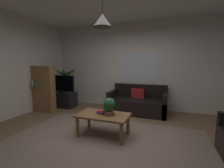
# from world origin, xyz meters

# --- Properties ---
(floor) EXTENTS (5.72, 4.86, 0.02)m
(floor) POSITION_xyz_m (0.00, 0.00, -0.01)
(floor) COLOR brown
(floor) RESTS_ON ground
(rug) EXTENTS (3.72, 2.67, 0.01)m
(rug) POSITION_xyz_m (0.00, -0.20, 0.00)
(rug) COLOR gray
(rug) RESTS_ON ground
(wall_back) EXTENTS (5.84, 0.06, 2.80)m
(wall_back) POSITION_xyz_m (0.00, 2.46, 1.40)
(wall_back) COLOR silver
(wall_back) RESTS_ON ground
(window_pane) EXTENTS (1.22, 0.01, 0.96)m
(window_pane) POSITION_xyz_m (0.09, 2.43, 1.35)
(window_pane) COLOR white
(couch_under_window) EXTENTS (1.67, 0.88, 0.82)m
(couch_under_window) POSITION_xyz_m (0.22, 1.93, 0.27)
(couch_under_window) COLOR black
(couch_under_window) RESTS_ON ground
(coffee_table) EXTENTS (1.03, 0.60, 0.44)m
(coffee_table) POSITION_xyz_m (-0.14, 0.17, 0.37)
(coffee_table) COLOR olive
(coffee_table) RESTS_ON ground
(book_on_table_0) EXTENTS (0.13, 0.13, 0.02)m
(book_on_table_0) POSITION_xyz_m (-0.18, 0.18, 0.45)
(book_on_table_0) COLOR #B22D2D
(book_on_table_0) RESTS_ON coffee_table
(book_on_table_1) EXTENTS (0.15, 0.10, 0.03)m
(book_on_table_1) POSITION_xyz_m (-0.20, 0.17, 0.48)
(book_on_table_1) COLOR #72387F
(book_on_table_1) RESTS_ON coffee_table
(book_on_table_2) EXTENTS (0.13, 0.12, 0.02)m
(book_on_table_2) POSITION_xyz_m (-0.19, 0.18, 0.50)
(book_on_table_2) COLOR #B22D2D
(book_on_table_2) RESTS_ON coffee_table
(remote_on_table_0) EXTENTS (0.16, 0.06, 0.02)m
(remote_on_table_0) POSITION_xyz_m (-0.08, 0.15, 0.46)
(remote_on_table_0) COLOR black
(remote_on_table_0) RESTS_ON coffee_table
(remote_on_table_1) EXTENTS (0.11, 0.17, 0.02)m
(remote_on_table_1) POSITION_xyz_m (0.05, 0.25, 0.46)
(remote_on_table_1) COLOR black
(remote_on_table_1) RESTS_ON coffee_table
(potted_plant_on_table) EXTENTS (0.23, 0.24, 0.35)m
(potted_plant_on_table) POSITION_xyz_m (-0.02, 0.17, 0.64)
(potted_plant_on_table) COLOR brown
(potted_plant_on_table) RESTS_ON coffee_table
(tv_stand) EXTENTS (0.90, 0.44, 0.50)m
(tv_stand) POSITION_xyz_m (-2.31, 1.68, 0.25)
(tv_stand) COLOR black
(tv_stand) RESTS_ON ground
(tv) EXTENTS (0.94, 0.16, 0.58)m
(tv) POSITION_xyz_m (-2.31, 1.66, 0.80)
(tv) COLOR black
(tv) RESTS_ON tv_stand
(potted_palm_corner) EXTENTS (0.80, 0.91, 1.38)m
(potted_palm_corner) POSITION_xyz_m (-2.49, 2.12, 0.66)
(potted_palm_corner) COLOR #4C4C51
(potted_palm_corner) RESTS_ON ground
(bookshelf_corner) EXTENTS (0.70, 0.31, 1.40)m
(bookshelf_corner) POSITION_xyz_m (-2.49, 1.04, 0.70)
(bookshelf_corner) COLOR olive
(bookshelf_corner) RESTS_ON ground
(pendant_lamp) EXTENTS (0.35, 0.35, 0.66)m
(pendant_lamp) POSITION_xyz_m (-0.14, 0.17, 2.26)
(pendant_lamp) COLOR black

